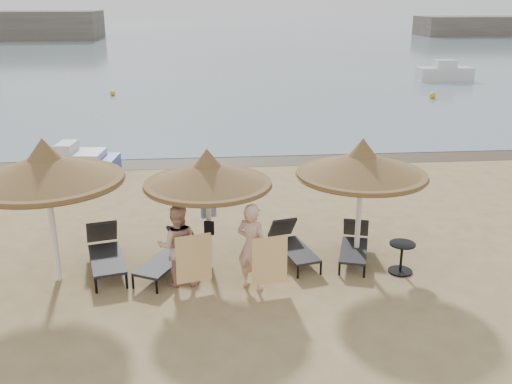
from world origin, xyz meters
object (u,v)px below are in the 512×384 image
Objects in this scene: palapa_left at (45,169)px; palapa_center at (208,174)px; person_right at (252,240)px; pedal_boat at (80,163)px; lounger_far_left at (105,251)px; lounger_near_left at (169,255)px; palapa_right at (362,164)px; lounger_near_right at (292,244)px; lounger_far_right at (354,244)px; side_table at (401,259)px; person_left at (177,239)px.

palapa_left reaches higher than palapa_center.
person_right reaches higher than pedal_boat.
lounger_far_left is 1.50m from lounger_near_left.
pedal_boat is at bearing 135.87° from palapa_right.
palapa_right is 3.11m from person_right.
lounger_near_left is at bearing 5.29° from palapa_left.
lounger_far_left is (0.97, 0.48, -2.15)m from palapa_left.
person_right is (-1.08, -1.38, 0.75)m from lounger_near_right.
lounger_near_right is 1.02× the size of lounger_far_right.
palapa_center is at bearing -159.49° from lounger_far_right.
person_right is (3.29, -1.26, 0.70)m from lounger_far_left.
person_left is (-5.04, -0.09, 0.72)m from side_table.
lounger_far_left is 1.13× the size of lounger_near_right.
lounger_far_left reaches higher than side_table.
lounger_near_left is at bearing -159.35° from lounger_far_right.
lounger_near_right is 2.55m from side_table.
person_right reaches higher than lounger_near_left.
palapa_center is at bearing 171.61° from side_table.
person_left reaches higher than pedal_boat.
palapa_center is 1.80m from person_right.
palapa_right is 1.35× the size of lounger_far_left.
lounger_near_left is 8.60m from pedal_boat.
person_left reaches higher than lounger_near_left.
person_right is at bearing 166.20° from person_left.
palapa_center is 4.04× the size of side_table.
person_left is 0.80× the size of pedal_boat.
palapa_left reaches higher than lounger_near_left.
palapa_left is 1.65× the size of lounger_near_right.
lounger_far_left reaches higher than lounger_far_right.
lounger_far_left is 1.06× the size of person_left.
pedal_boat is at bearing 97.56° from palapa_left.
palapa_left is at bearing 172.31° from lounger_near_right.
lounger_near_right is 0.75× the size of pedal_boat.
pedal_boat is (-4.45, 7.79, -1.85)m from palapa_center.
palapa_center is 0.95× the size of palapa_right.
lounger_far_right is 2.97m from person_right.
palapa_center is 4.80m from side_table.
palapa_right is at bearing 3.11° from palapa_left.
palapa_right is at bearing -59.14° from lounger_far_right.
lounger_near_right is (2.90, 0.38, -0.02)m from lounger_near_left.
lounger_far_left is 7.86m from pedal_boat.
palapa_right reaches higher than lounger_near_right.
pedal_boat is at bearing -23.50° from person_right.
palapa_left is at bearing 177.40° from side_table.
palapa_right reaches higher than pedal_boat.
lounger_far_left is 3.14× the size of side_table.
palapa_right reaches higher than lounger_far_right.
person_left is (-0.69, -0.73, -1.22)m from palapa_center.
palapa_center reaches higher than side_table.
palapa_left is 1.60× the size of lounger_near_left.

